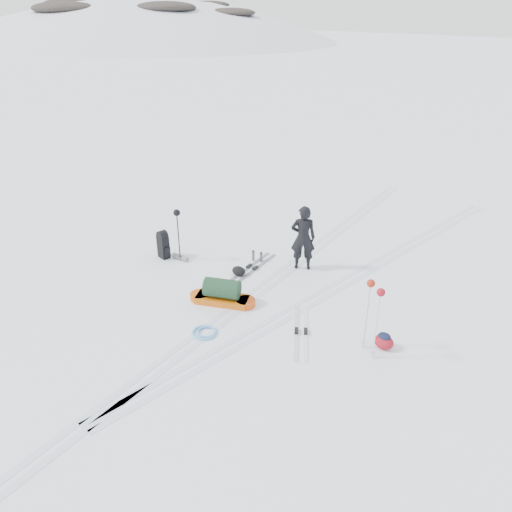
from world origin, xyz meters
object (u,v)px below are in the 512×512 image
object	(u,v)px
skier	(303,238)
pulk_sled	(222,294)
expedition_rucksack	(165,246)
ski_poles_black	(177,219)

from	to	relation	value
skier	pulk_sled	world-z (taller)	skier
pulk_sled	expedition_rucksack	distance (m)	2.75
pulk_sled	expedition_rucksack	world-z (taller)	expedition_rucksack
pulk_sled	expedition_rucksack	bearing A→B (deg)	140.66
skier	ski_poles_black	xyz separation A→B (m)	(-2.76, -1.62, 0.32)
expedition_rucksack	ski_poles_black	xyz separation A→B (m)	(0.39, 0.14, 0.82)
skier	expedition_rucksack	xyz separation A→B (m)	(-3.15, -1.76, -0.49)
expedition_rucksack	pulk_sled	bearing A→B (deg)	-4.13
skier	pulk_sled	xyz separation A→B (m)	(-0.50, -2.49, -0.62)
skier	expedition_rucksack	world-z (taller)	skier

